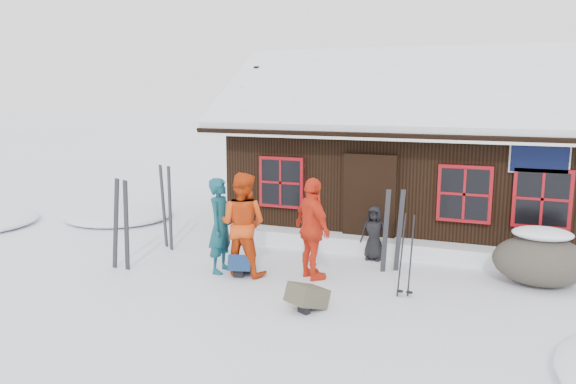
{
  "coord_description": "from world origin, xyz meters",
  "views": [
    {
      "loc": [
        3.55,
        -8.96,
        3.33
      ],
      "look_at": [
        -0.62,
        1.61,
        1.3
      ],
      "focal_mm": 35.0,
      "sensor_mm": 36.0,
      "label": 1
    }
  ],
  "objects_px": {
    "skier_crouched": "(374,233)",
    "backpack_blue": "(242,267)",
    "skier_orange_left": "(242,224)",
    "backpack_olive": "(307,300)",
    "ski_poles": "(406,257)",
    "skier_orange_right": "(313,229)",
    "ski_pair_left": "(121,226)",
    "skier_teal": "(221,225)",
    "boulder": "(540,259)"
  },
  "relations": [
    {
      "from": "skier_teal",
      "to": "backpack_olive",
      "type": "relative_size",
      "value": 3.15
    },
    {
      "from": "skier_orange_left",
      "to": "backpack_olive",
      "type": "bearing_deg",
      "value": 144.55
    },
    {
      "from": "backpack_blue",
      "to": "backpack_olive",
      "type": "bearing_deg",
      "value": -48.62
    },
    {
      "from": "boulder",
      "to": "backpack_olive",
      "type": "distance_m",
      "value": 4.25
    },
    {
      "from": "skier_orange_left",
      "to": "backpack_olive",
      "type": "height_order",
      "value": "skier_orange_left"
    },
    {
      "from": "skier_orange_left",
      "to": "ski_pair_left",
      "type": "height_order",
      "value": "skier_orange_left"
    },
    {
      "from": "boulder",
      "to": "backpack_blue",
      "type": "distance_m",
      "value": 5.28
    },
    {
      "from": "boulder",
      "to": "ski_poles",
      "type": "height_order",
      "value": "ski_poles"
    },
    {
      "from": "skier_teal",
      "to": "boulder",
      "type": "height_order",
      "value": "skier_teal"
    },
    {
      "from": "boulder",
      "to": "backpack_blue",
      "type": "bearing_deg",
      "value": -164.5
    },
    {
      "from": "skier_orange_right",
      "to": "skier_orange_left",
      "type": "bearing_deg",
      "value": 51.76
    },
    {
      "from": "ski_pair_left",
      "to": "backpack_olive",
      "type": "xyz_separation_m",
      "value": [
        3.95,
        -0.62,
        -0.69
      ]
    },
    {
      "from": "skier_crouched",
      "to": "backpack_blue",
      "type": "xyz_separation_m",
      "value": [
        -2.04,
        -1.84,
        -0.4
      ]
    },
    {
      "from": "ski_poles",
      "to": "backpack_olive",
      "type": "bearing_deg",
      "value": -139.08
    },
    {
      "from": "skier_crouched",
      "to": "ski_poles",
      "type": "distance_m",
      "value": 2.09
    },
    {
      "from": "ski_pair_left",
      "to": "backpack_olive",
      "type": "distance_m",
      "value": 4.05
    },
    {
      "from": "boulder",
      "to": "backpack_blue",
      "type": "relative_size",
      "value": 2.92
    },
    {
      "from": "backpack_olive",
      "to": "skier_orange_left",
      "type": "bearing_deg",
      "value": 172.46
    },
    {
      "from": "ski_poles",
      "to": "backpack_olive",
      "type": "height_order",
      "value": "ski_poles"
    },
    {
      "from": "ski_poles",
      "to": "skier_orange_right",
      "type": "bearing_deg",
      "value": 170.15
    },
    {
      "from": "skier_orange_right",
      "to": "boulder",
      "type": "height_order",
      "value": "skier_orange_right"
    },
    {
      "from": "skier_orange_right",
      "to": "ski_poles",
      "type": "distance_m",
      "value": 1.76
    },
    {
      "from": "skier_teal",
      "to": "boulder",
      "type": "xyz_separation_m",
      "value": [
        5.52,
        1.36,
        -0.42
      ]
    },
    {
      "from": "ski_pair_left",
      "to": "ski_poles",
      "type": "relative_size",
      "value": 1.25
    },
    {
      "from": "skier_orange_right",
      "to": "backpack_olive",
      "type": "height_order",
      "value": "skier_orange_right"
    },
    {
      "from": "skier_teal",
      "to": "ski_pair_left",
      "type": "bearing_deg",
      "value": 105.76
    },
    {
      "from": "skier_teal",
      "to": "skier_crouched",
      "type": "bearing_deg",
      "value": -55.66
    },
    {
      "from": "skier_teal",
      "to": "skier_crouched",
      "type": "relative_size",
      "value": 1.62
    },
    {
      "from": "skier_orange_left",
      "to": "skier_orange_right",
      "type": "bearing_deg",
      "value": -169.83
    },
    {
      "from": "skier_orange_left",
      "to": "backpack_olive",
      "type": "relative_size",
      "value": 3.38
    },
    {
      "from": "skier_crouched",
      "to": "skier_teal",
      "type": "bearing_deg",
      "value": -141.32
    },
    {
      "from": "skier_crouched",
      "to": "boulder",
      "type": "xyz_separation_m",
      "value": [
        3.03,
        -0.43,
        -0.08
      ]
    },
    {
      "from": "skier_teal",
      "to": "boulder",
      "type": "relative_size",
      "value": 1.12
    },
    {
      "from": "skier_crouched",
      "to": "backpack_blue",
      "type": "distance_m",
      "value": 2.78
    },
    {
      "from": "skier_teal",
      "to": "backpack_olive",
      "type": "bearing_deg",
      "value": -120.68
    },
    {
      "from": "boulder",
      "to": "ski_poles",
      "type": "xyz_separation_m",
      "value": [
        -2.08,
        -1.42,
        0.21
      ]
    },
    {
      "from": "skier_crouched",
      "to": "ski_poles",
      "type": "bearing_deg",
      "value": -60.02
    },
    {
      "from": "skier_orange_right",
      "to": "skier_crouched",
      "type": "distance_m",
      "value": 1.77
    },
    {
      "from": "boulder",
      "to": "backpack_olive",
      "type": "bearing_deg",
      "value": -143.02
    },
    {
      "from": "skier_orange_right",
      "to": "skier_crouched",
      "type": "bearing_deg",
      "value": -74.81
    },
    {
      "from": "skier_orange_left",
      "to": "backpack_olive",
      "type": "distance_m",
      "value": 2.22
    },
    {
      "from": "skier_orange_left",
      "to": "skier_orange_right",
      "type": "height_order",
      "value": "skier_orange_left"
    },
    {
      "from": "skier_crouched",
      "to": "backpack_olive",
      "type": "relative_size",
      "value": 1.95
    },
    {
      "from": "skier_orange_left",
      "to": "backpack_blue",
      "type": "bearing_deg",
      "value": 94.68
    },
    {
      "from": "skier_orange_right",
      "to": "backpack_blue",
      "type": "relative_size",
      "value": 3.39
    },
    {
      "from": "ski_poles",
      "to": "backpack_blue",
      "type": "height_order",
      "value": "ski_poles"
    },
    {
      "from": "ski_poles",
      "to": "skier_orange_left",
      "type": "bearing_deg",
      "value": 178.7
    },
    {
      "from": "skier_orange_left",
      "to": "skier_crouched",
      "type": "height_order",
      "value": "skier_orange_left"
    },
    {
      "from": "skier_crouched",
      "to": "ski_pair_left",
      "type": "distance_m",
      "value": 4.92
    },
    {
      "from": "skier_orange_right",
      "to": "boulder",
      "type": "relative_size",
      "value": 1.16
    }
  ]
}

